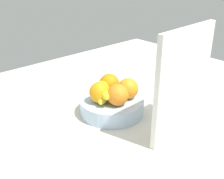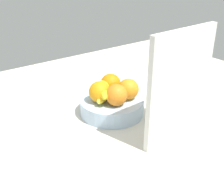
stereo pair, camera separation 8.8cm
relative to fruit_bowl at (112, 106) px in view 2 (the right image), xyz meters
The scene contains 8 objects.
ground_plane 4.66cm from the fruit_bowl, ahead, with size 180.00×140.00×3.00cm, color beige.
fruit_bowl is the anchor object (origin of this frame).
orange_front_left 9.16cm from the fruit_bowl, 147.70° to the left, with size 7.88×7.88×7.88cm, color orange.
orange_front_right 8.79cm from the fruit_bowl, 121.50° to the right, with size 7.88×7.88×7.88cm, color orange.
orange_center 8.46cm from the fruit_bowl, 13.55° to the right, with size 7.88×7.88×7.88cm, color orange.
orange_back_left 8.49cm from the fruit_bowl, 66.71° to the left, with size 7.88×7.88×7.88cm, color orange.
banana_bunch 6.67cm from the fruit_bowl, 52.45° to the right, with size 15.80×16.37×6.20cm.
cutting_board 30.09cm from the fruit_bowl, 107.09° to the left, with size 28.00×1.80×36.00cm, color white.
Camera 2 is at (55.37, 75.47, 53.54)cm, focal length 45.22 mm.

